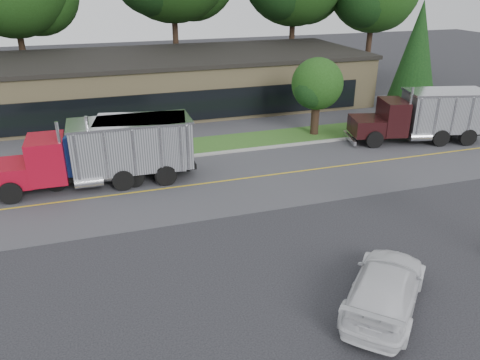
# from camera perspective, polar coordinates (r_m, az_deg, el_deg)

# --- Properties ---
(ground) EXTENTS (140.00, 140.00, 0.00)m
(ground) POSITION_cam_1_polar(r_m,az_deg,el_deg) (17.39, 1.02, -12.31)
(ground) COLOR #38383D
(ground) RESTS_ON ground
(road) EXTENTS (60.00, 8.00, 0.02)m
(road) POSITION_cam_1_polar(r_m,az_deg,el_deg) (24.96, -5.66, -0.63)
(road) COLOR #535358
(road) RESTS_ON ground
(center_line) EXTENTS (60.00, 0.12, 0.01)m
(center_line) POSITION_cam_1_polar(r_m,az_deg,el_deg) (24.96, -5.66, -0.63)
(center_line) COLOR gold
(center_line) RESTS_ON ground
(curb) EXTENTS (60.00, 0.30, 0.12)m
(curb) POSITION_cam_1_polar(r_m,az_deg,el_deg) (28.78, -7.50, 2.65)
(curb) COLOR #9E9E99
(curb) RESTS_ON ground
(grass_verge) EXTENTS (60.00, 3.40, 0.03)m
(grass_verge) POSITION_cam_1_polar(r_m,az_deg,el_deg) (30.44, -8.15, 3.80)
(grass_verge) COLOR #306021
(grass_verge) RESTS_ON ground
(far_parking) EXTENTS (60.00, 7.00, 0.02)m
(far_parking) POSITION_cam_1_polar(r_m,az_deg,el_deg) (35.14, -9.63, 6.41)
(far_parking) COLOR #535358
(far_parking) RESTS_ON ground
(strip_mall) EXTENTS (32.00, 12.00, 4.00)m
(strip_mall) POSITION_cam_1_polar(r_m,az_deg,el_deg) (40.70, -8.35, 11.75)
(strip_mall) COLOR tan
(strip_mall) RESTS_ON ground
(evergreen_right) EXTENTS (3.80, 3.80, 8.63)m
(evergreen_right) POSITION_cam_1_polar(r_m,az_deg,el_deg) (40.20, 20.76, 14.36)
(evergreen_right) COLOR #382619
(evergreen_right) RESTS_ON ground
(tree_verge) EXTENTS (3.70, 3.49, 5.28)m
(tree_verge) POSITION_cam_1_polar(r_m,az_deg,el_deg) (32.65, 9.43, 11.20)
(tree_verge) COLOR #382619
(tree_verge) RESTS_ON ground
(dump_truck_red) EXTENTS (10.80, 2.82, 3.36)m
(dump_truck_red) POSITION_cam_1_polar(r_m,az_deg,el_deg) (25.41, -16.29, 3.36)
(dump_truck_red) COLOR black
(dump_truck_red) RESTS_ON ground
(dump_truck_blue) EXTENTS (8.12, 3.92, 3.36)m
(dump_truck_blue) POSITION_cam_1_polar(r_m,az_deg,el_deg) (25.76, -14.18, 3.85)
(dump_truck_blue) COLOR black
(dump_truck_blue) RESTS_ON ground
(dump_truck_maroon) EXTENTS (9.04, 4.48, 3.36)m
(dump_truck_maroon) POSITION_cam_1_polar(r_m,az_deg,el_deg) (33.44, 21.72, 7.41)
(dump_truck_maroon) COLOR black
(dump_truck_maroon) RESTS_ON ground
(rally_car) EXTENTS (5.23, 5.27, 1.53)m
(rally_car) POSITION_cam_1_polar(r_m,az_deg,el_deg) (16.57, 17.31, -12.36)
(rally_car) COLOR white
(rally_car) RESTS_ON ground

